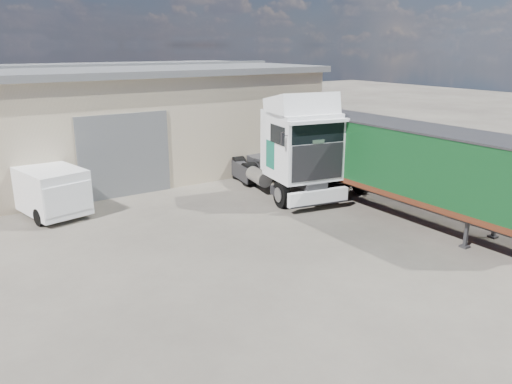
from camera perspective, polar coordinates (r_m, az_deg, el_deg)
ground at (r=15.23m, az=5.86°, el=-8.32°), size 120.00×120.00×0.00m
warehouse at (r=27.02m, az=-27.26°, el=6.78°), size 30.60×12.60×5.42m
brick_boundary_wall at (r=26.78m, az=17.03°, el=4.73°), size 0.35×26.00×2.50m
tractor_unit at (r=21.45m, az=4.22°, el=4.50°), size 3.70×7.18×4.60m
box_trailer at (r=19.73m, az=16.49°, el=3.47°), size 2.27×10.65×3.54m
panel_van at (r=21.21m, az=-23.08°, el=0.40°), size 2.82×4.91×1.89m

